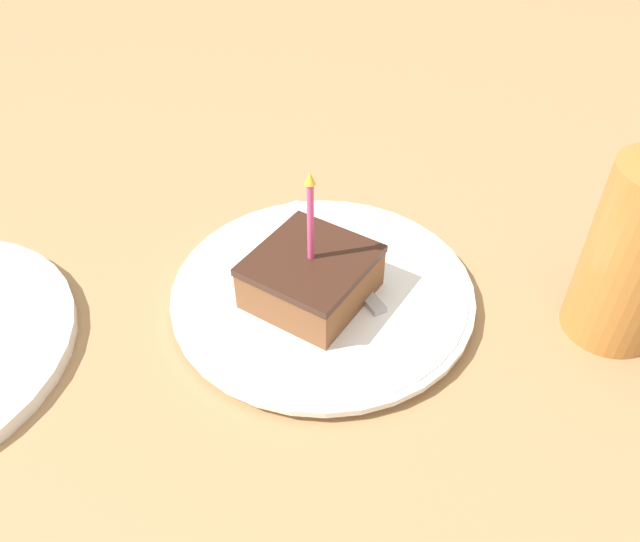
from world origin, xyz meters
TOP-DOWN VIEW (x-y plane):
  - ground_plane at (0.00, 0.00)m, footprint 2.40×2.40m
  - plate at (-0.02, -0.00)m, footprint 0.26×0.26m
  - cake_slice at (-0.02, -0.01)m, footprint 0.09×0.09m
  - fork at (-0.04, 0.04)m, footprint 0.16×0.10m
  - bottle at (0.20, 0.10)m, footprint 0.07×0.07m

SIDE VIEW (x-z plane):
  - ground_plane at x=0.00m, z-range -0.04..0.00m
  - plate at x=-0.02m, z-range 0.00..0.02m
  - fork at x=-0.04m, z-range 0.01..0.02m
  - cake_slice at x=-0.02m, z-range -0.02..0.10m
  - bottle at x=0.20m, z-range -0.02..0.19m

